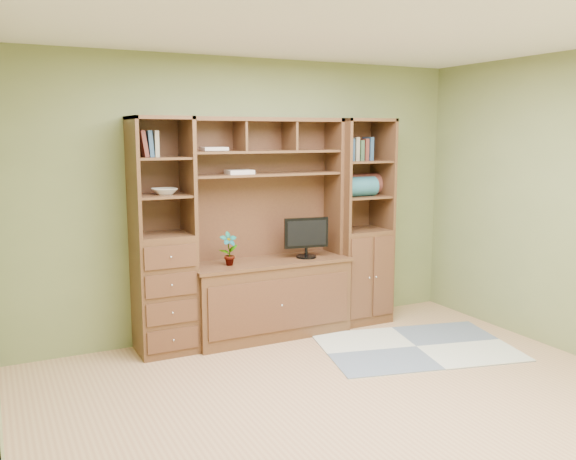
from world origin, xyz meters
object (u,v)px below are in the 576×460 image
center_hutch (270,229)px  monitor (306,230)px  left_tower (163,237)px  right_tower (360,222)px

center_hutch → monitor: 0.37m
center_hutch → left_tower: 1.00m
center_hutch → monitor: size_ratio=3.87×
center_hutch → right_tower: 1.03m
left_tower → monitor: bearing=-3.1°
center_hutch → monitor: bearing=-5.4°
left_tower → right_tower: bearing=0.0°
right_tower → center_hutch: bearing=-177.8°
center_hutch → left_tower: bearing=177.7°
center_hutch → right_tower: (1.02, 0.04, 0.00)m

